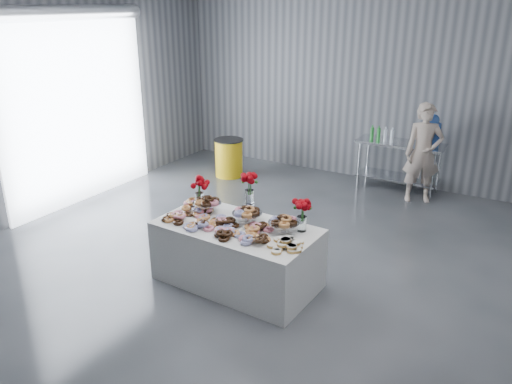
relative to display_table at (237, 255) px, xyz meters
The scene contains 16 objects.
ground 0.41m from the display_table, 18.18° to the left, with size 9.00×9.00×0.00m, color #34373B.
room_walls 2.27m from the display_table, 133.93° to the left, with size 8.04×9.04×4.02m.
display_table is the anchor object (origin of this frame).
prep_table 4.23m from the display_table, 79.49° to the left, with size 1.50×0.60×0.90m.
donut_mounds 0.42m from the display_table, 90.00° to the right, with size 1.80×0.80×0.09m, color #C17D46, non-canonical shape.
cake_stand_left 0.77m from the display_table, 162.42° to the left, with size 0.36×0.36×0.17m.
cake_stand_mid 0.54m from the display_table, 69.24° to the left, with size 0.36×0.36×0.17m.
cake_stand_right 0.77m from the display_table, 12.93° to the left, with size 0.36×0.36×0.17m.
danish_pile 0.88m from the display_table, 13.63° to the right, with size 0.48×0.48×0.11m, color white, non-canonical shape.
bouquet_left 1.04m from the display_table, 159.24° to the left, with size 0.26×0.26×0.42m.
bouquet_right 1.02m from the display_table, 20.88° to the left, with size 0.26×0.26×0.42m.
bouquet_center 0.83m from the display_table, 95.81° to the left, with size 0.26×0.26×0.57m.
water_jug 4.41m from the display_table, 72.99° to the left, with size 0.28×0.28×0.55m.
drink_bottles 4.13m from the display_table, 83.66° to the left, with size 0.54×0.08×0.27m, color #268C33, non-canonical shape.
person 4.07m from the display_table, 72.28° to the left, with size 0.62×0.40×1.69m, color #CC8C93.
trash_barrel 4.01m from the display_table, 124.90° to the left, with size 0.57×0.57×0.74m.
Camera 1 is at (2.74, -4.51, 3.21)m, focal length 35.00 mm.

